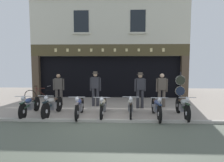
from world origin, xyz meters
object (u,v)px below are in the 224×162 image
(motorcycle_left, at_px, (53,105))
(advert_board_far, at_px, (59,70))
(motorcycle_far_right, at_px, (183,107))
(tyre_sign_pole, at_px, (180,86))
(motorcycle_far_left, at_px, (30,105))
(assistant_far_right, at_px, (162,88))
(motorcycle_center, at_px, (103,106))
(advert_board_near, at_px, (75,68))
(shopkeeper_center, at_px, (95,87))
(motorcycle_center_left, at_px, (79,106))
(leaning_bicycle, at_px, (40,95))
(salesman_left, at_px, (59,88))
(motorcycle_right, at_px, (156,107))
(motorcycle_center_right, at_px, (130,106))
(salesman_right, at_px, (140,88))

(motorcycle_left, relative_size, advert_board_far, 1.96)
(motorcycle_far_right, height_order, tyre_sign_pole, tyre_sign_pole)
(motorcycle_far_left, bearing_deg, assistant_far_right, -165.79)
(motorcycle_center, height_order, assistant_far_right, assistant_far_right)
(advert_board_near, bearing_deg, shopkeeper_center, -58.54)
(motorcycle_far_left, relative_size, motorcycle_center_left, 1.04)
(shopkeeper_center, xyz_separation_m, leaning_bicycle, (-3.25, 0.92, -0.60))
(salesman_left, bearing_deg, motorcycle_center_left, 115.17)
(assistant_far_right, height_order, advert_board_far, advert_board_far)
(motorcycle_far_left, height_order, assistant_far_right, assistant_far_right)
(motorcycle_far_left, distance_m, advert_board_far, 4.68)
(salesman_left, bearing_deg, motorcycle_far_left, 63.53)
(motorcycle_right, distance_m, motorcycle_far_right, 1.05)
(assistant_far_right, xyz_separation_m, tyre_sign_pole, (1.12, 0.73, 0.04))
(tyre_sign_pole, distance_m, leaning_bicycle, 7.70)
(motorcycle_center_left, height_order, leaning_bicycle, motorcycle_center_left)
(assistant_far_right, distance_m, advert_board_far, 6.59)
(shopkeeper_center, distance_m, leaning_bicycle, 3.44)
(advert_board_far, bearing_deg, motorcycle_far_right, -35.71)
(motorcycle_far_right, relative_size, advert_board_near, 1.96)
(motorcycle_left, distance_m, motorcycle_center_right, 3.20)
(motorcycle_center_left, xyz_separation_m, leaning_bicycle, (-2.86, 2.95, -0.06))
(motorcycle_right, bearing_deg, assistant_far_right, -106.30)
(salesman_left, relative_size, advert_board_far, 1.56)
(salesman_right, relative_size, tyre_sign_pole, 1.01)
(salesman_left, bearing_deg, advert_board_near, -107.21)
(motorcycle_center, bearing_deg, motorcycle_far_right, 179.03)
(motorcycle_center_right, distance_m, assistant_far_right, 2.47)
(motorcycle_right, height_order, salesman_right, salesman_right)
(motorcycle_right, xyz_separation_m, tyre_sign_pole, (1.75, 2.71, 0.53))
(leaning_bicycle, bearing_deg, advert_board_near, 135.46)
(advert_board_far, bearing_deg, salesman_right, -31.43)
(shopkeeper_center, xyz_separation_m, tyre_sign_pole, (4.42, 0.65, -0.01))
(advert_board_far, bearing_deg, tyre_sign_pole, -15.49)
(motorcycle_center_right, relative_size, advert_board_far, 1.91)
(motorcycle_center_left, relative_size, advert_board_near, 1.91)
(motorcycle_center_left, xyz_separation_m, advert_board_near, (-1.20, 4.63, 1.45))
(advert_board_far, bearing_deg, advert_board_near, 0.00)
(salesman_left, height_order, advert_board_far, advert_board_far)
(motorcycle_far_left, relative_size, salesman_left, 1.28)
(motorcycle_center_right, bearing_deg, motorcycle_left, 2.95)
(shopkeeper_center, height_order, salesman_right, shopkeeper_center)
(motorcycle_right, distance_m, salesman_left, 5.10)
(salesman_left, bearing_deg, shopkeeper_center, 166.38)
(motorcycle_center_left, distance_m, advert_board_near, 5.00)
(motorcycle_center_right, distance_m, motorcycle_far_right, 2.06)
(motorcycle_center_left, height_order, advert_board_near, advert_board_near)
(motorcycle_center, relative_size, advert_board_near, 1.98)
(motorcycle_left, distance_m, advert_board_near, 4.73)
(motorcycle_center, height_order, tyre_sign_pole, tyre_sign_pole)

